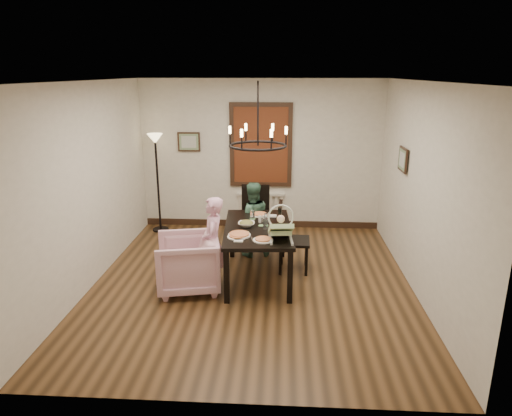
# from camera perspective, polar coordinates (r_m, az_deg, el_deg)

# --- Properties ---
(room_shell) EXTENTS (4.51, 5.00, 2.81)m
(room_shell) POSITION_cam_1_polar(r_m,az_deg,el_deg) (6.52, -0.31, 3.28)
(room_shell) COLOR brown
(room_shell) RESTS_ON ground
(dining_table) EXTENTS (1.05, 1.73, 0.78)m
(dining_table) POSITION_cam_1_polar(r_m,az_deg,el_deg) (6.55, 0.23, -3.07)
(dining_table) COLOR black
(dining_table) RESTS_ON room_shell
(chair_far) EXTENTS (0.49, 0.49, 1.08)m
(chair_far) POSITION_cam_1_polar(r_m,az_deg,el_deg) (7.70, -0.18, -1.23)
(chair_far) COLOR black
(chair_far) RESTS_ON room_shell
(chair_right) EXTENTS (0.48, 0.48, 1.06)m
(chair_right) POSITION_cam_1_polar(r_m,az_deg,el_deg) (6.87, 4.78, -3.66)
(chair_right) COLOR black
(chair_right) RESTS_ON room_shell
(armchair) EXTENTS (1.00, 0.99, 0.77)m
(armchair) POSITION_cam_1_polar(r_m,az_deg,el_deg) (6.39, -8.52, -6.81)
(armchair) COLOR #E4AEC7
(armchair) RESTS_ON room_shell
(elderly_woman) EXTENTS (0.28, 0.40, 1.08)m
(elderly_woman) POSITION_cam_1_polar(r_m,az_deg,el_deg) (6.36, -5.39, -5.32)
(elderly_woman) COLOR #DF9DB9
(elderly_woman) RESTS_ON room_shell
(seated_man) EXTENTS (0.58, 0.50, 1.02)m
(seated_man) POSITION_cam_1_polar(r_m,az_deg,el_deg) (7.42, -0.52, -2.21)
(seated_man) COLOR #3B644C
(seated_man) RESTS_ON room_shell
(baby_bouncer) EXTENTS (0.41, 0.53, 0.32)m
(baby_bouncer) POSITION_cam_1_polar(r_m,az_deg,el_deg) (6.00, 3.10, -2.49)
(baby_bouncer) COLOR #ACCC8C
(baby_bouncer) RESTS_ON dining_table
(salad_bowl) EXTENTS (0.29, 0.29, 0.07)m
(salad_bowl) POSITION_cam_1_polar(r_m,az_deg,el_deg) (6.54, -1.20, -2.00)
(salad_bowl) COLOR white
(salad_bowl) RESTS_ON dining_table
(pizza_platter) EXTENTS (0.31, 0.31, 0.04)m
(pizza_platter) POSITION_cam_1_polar(r_m,az_deg,el_deg) (6.16, -2.10, -3.34)
(pizza_platter) COLOR tan
(pizza_platter) RESTS_ON dining_table
(drinking_glass) EXTENTS (0.08, 0.08, 0.15)m
(drinking_glass) POSITION_cam_1_polar(r_m,az_deg,el_deg) (6.42, 1.22, -1.96)
(drinking_glass) COLOR silver
(drinking_glass) RESTS_ON dining_table
(window_blinds) EXTENTS (1.00, 0.03, 1.40)m
(window_blinds) POSITION_cam_1_polar(r_m,az_deg,el_deg) (8.53, 0.61, 7.85)
(window_blinds) COLOR #603313
(window_blinds) RESTS_ON room_shell
(radiator) EXTENTS (0.92, 0.12, 0.62)m
(radiator) POSITION_cam_1_polar(r_m,az_deg,el_deg) (8.83, 0.59, -0.16)
(radiator) COLOR silver
(radiator) RESTS_ON room_shell
(picture_back) EXTENTS (0.42, 0.03, 0.36)m
(picture_back) POSITION_cam_1_polar(r_m,az_deg,el_deg) (8.71, -8.39, 8.19)
(picture_back) COLOR black
(picture_back) RESTS_ON room_shell
(picture_right) EXTENTS (0.03, 0.42, 0.36)m
(picture_right) POSITION_cam_1_polar(r_m,az_deg,el_deg) (7.21, 17.89, 5.79)
(picture_right) COLOR black
(picture_right) RESTS_ON room_shell
(floor_lamp) EXTENTS (0.30, 0.30, 1.80)m
(floor_lamp) POSITION_cam_1_polar(r_m,az_deg,el_deg) (8.67, -12.16, 2.90)
(floor_lamp) COLOR black
(floor_lamp) RESTS_ON room_shell
(chandelier) EXTENTS (0.80, 0.80, 0.04)m
(chandelier) POSITION_cam_1_polar(r_m,az_deg,el_deg) (6.24, 0.24, 7.80)
(chandelier) COLOR black
(chandelier) RESTS_ON room_shell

